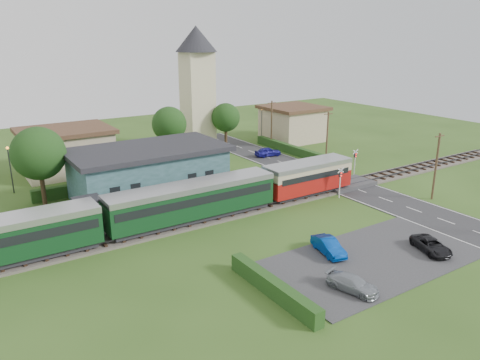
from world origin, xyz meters
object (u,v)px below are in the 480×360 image
house_west (66,150)px  pedestrian_near (249,184)px  crossing_signal_far (355,159)px  car_park_silver (353,284)px  crossing_signal_near (340,178)px  pedestrian_far (94,217)px  car_on_road (268,152)px  train (160,207)px  church_tower (197,79)px  station_building (149,172)px  house_east (293,123)px  equipment_hut (89,212)px  car_park_blue (329,246)px  car_park_dark (431,245)px

house_west → pedestrian_near: (13.69, -19.81, -1.45)m
crossing_signal_far → car_park_silver: (-19.87, -18.89, -1.53)m
crossing_signal_near → pedestrian_far: size_ratio=1.68×
crossing_signal_far → car_on_road: size_ratio=0.88×
train → crossing_signal_far: size_ratio=13.18×
church_tower → station_building: bearing=-131.4°
train → house_east: 39.45m
equipment_hut → car_park_blue: size_ratio=0.69×
church_tower → car_park_blue: size_ratio=4.77×
car_park_dark → house_west: bearing=134.6°
train → crossing_signal_near: (19.14, -2.41, -0.04)m
station_building → house_east: (30.00, 13.01, 0.10)m
car_on_road → pedestrian_far: pedestrian_far is taller
pedestrian_far → pedestrian_near: bearing=-73.2°
house_west → pedestrian_near: 24.13m
crossing_signal_far → car_park_silver: 27.46m
crossing_signal_near → car_park_blue: 13.69m
station_building → crossing_signal_far: size_ratio=4.88×
house_east → car_park_dark: bearing=-113.9°
house_west → car_park_blue: (11.27, -34.50, -2.10)m
pedestrian_far → equipment_hut: bearing=35.5°
church_tower → car_park_dark: church_tower is taller
train → pedestrian_far: 5.68m
crossing_signal_far → car_park_dark: 20.87m
car_park_blue → car_park_silver: (-2.54, -5.00, -0.08)m
equipment_hut → church_tower: 33.48m
house_east → pedestrian_near: 28.46m
pedestrian_far → car_park_dark: bearing=-116.4°
church_tower → car_park_blue: 39.67m
house_east → pedestrian_far: bearing=-152.8°
car_on_road → car_park_silver: (-16.64, -32.11, -0.08)m
car_on_road → car_park_silver: 36.17m
crossing_signal_near → car_park_silver: bearing=-132.0°
train → pedestrian_far: size_ratio=22.11×
house_west → car_park_silver: 40.51m
car_park_silver → house_east: bearing=40.2°
station_building → church_tower: (15.00, 17.01, 7.53)m
train → crossing_signal_far: (26.34, 2.39, -0.04)m
house_west → crossing_signal_near: bearing=-49.9°
equipment_hut → car_on_road: size_ratio=0.69×
station_building → train: (-2.74, -8.99, -0.52)m
crossing_signal_near → crossing_signal_far: 8.65m
car_on_road → pedestrian_far: (-28.13, -13.05, 0.74)m
equipment_hut → pedestrian_near: bearing=-0.0°
house_west → train: bearing=-84.4°
house_east → car_park_dark: (-16.73, -37.68, -2.19)m
house_west → crossing_signal_near: 33.22m
car_park_silver → car_park_dark: 9.58m
car_on_road → car_park_dark: (-7.10, -31.29, -0.08)m
station_building → church_tower: church_tower is taller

